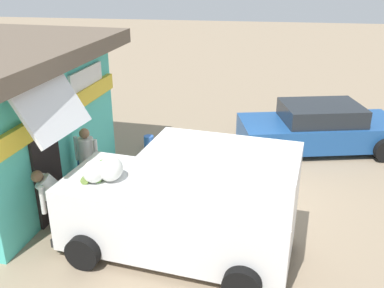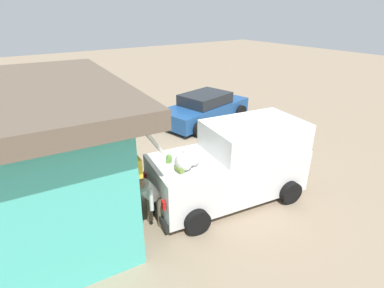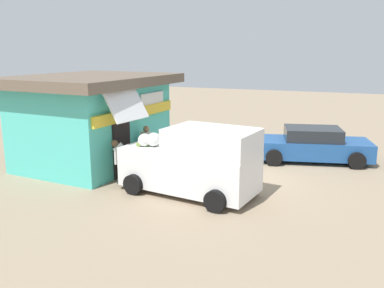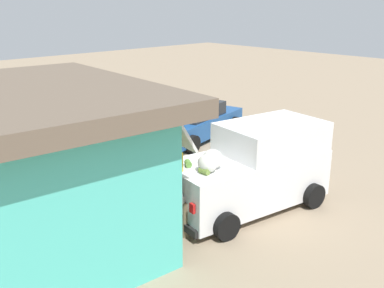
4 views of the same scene
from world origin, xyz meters
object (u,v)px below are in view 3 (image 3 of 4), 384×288
(customer_bending, at_px, (123,158))
(parked_sedan, at_px, (312,145))
(vendor_standing, at_px, (147,145))
(paint_bucket, at_px, (193,149))
(unloaded_banana_pile, at_px, (109,170))
(delivery_van, at_px, (193,161))
(storefront_bar, at_px, (93,119))

(customer_bending, bearing_deg, parked_sedan, -46.50)
(vendor_standing, bearing_deg, parked_sedan, -57.28)
(paint_bucket, bearing_deg, unloaded_banana_pile, 158.29)
(parked_sedan, height_order, unloaded_banana_pile, parked_sedan)
(customer_bending, bearing_deg, unloaded_banana_pile, 63.33)
(customer_bending, bearing_deg, paint_bucket, -9.13)
(vendor_standing, distance_m, paint_bucket, 2.81)
(unloaded_banana_pile, bearing_deg, customer_bending, -116.67)
(delivery_van, distance_m, vendor_standing, 2.94)
(parked_sedan, bearing_deg, paint_bucket, 99.49)
(storefront_bar, height_order, delivery_van, storefront_bar)
(paint_bucket, bearing_deg, vendor_standing, 165.12)
(vendor_standing, relative_size, paint_bucket, 3.82)
(unloaded_banana_pile, bearing_deg, storefront_bar, 48.58)
(storefront_bar, relative_size, unloaded_banana_pile, 6.50)
(delivery_van, distance_m, unloaded_banana_pile, 3.35)
(parked_sedan, distance_m, unloaded_banana_pile, 7.64)
(storefront_bar, height_order, customer_bending, storefront_bar)
(vendor_standing, bearing_deg, unloaded_banana_pile, 145.27)
(parked_sedan, bearing_deg, storefront_bar, 114.06)
(delivery_van, xyz_separation_m, unloaded_banana_pile, (0.50, 3.23, -0.76))
(delivery_van, height_order, vendor_standing, delivery_van)
(storefront_bar, distance_m, unloaded_banana_pile, 2.37)
(storefront_bar, relative_size, paint_bucket, 14.65)
(unloaded_banana_pile, bearing_deg, paint_bucket, -21.71)
(vendor_standing, bearing_deg, storefront_bar, 88.75)
(paint_bucket, bearing_deg, customer_bending, 170.87)
(paint_bucket, bearing_deg, delivery_van, -158.33)
(customer_bending, xyz_separation_m, unloaded_banana_pile, (0.42, 0.84, -0.62))
(delivery_van, relative_size, customer_bending, 3.38)
(storefront_bar, bearing_deg, delivery_van, -110.50)
(delivery_van, bearing_deg, storefront_bar, 69.50)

